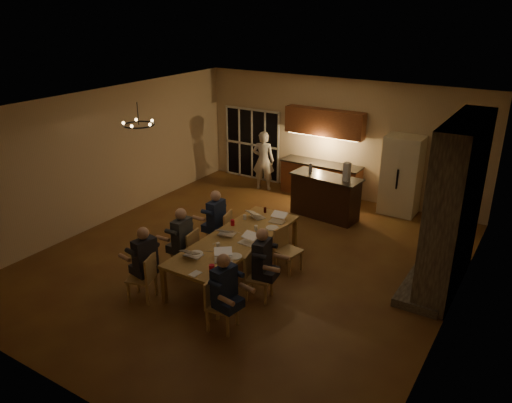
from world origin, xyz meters
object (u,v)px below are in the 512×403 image
(refrigerator, at_px, (401,175))
(laptop_b, at_px, (223,255))
(plate_near, at_px, (235,256))
(plate_far, at_px, (272,228))
(laptop_e, at_px, (258,212))
(can_silver, at_px, (218,252))
(standing_person, at_px, (263,161))
(bar_island, at_px, (325,197))
(chair_left_near, at_px, (141,277))
(laptop_d, at_px, (247,238))
(laptop_c, at_px, (227,229))
(person_right_near, at_px, (224,293))
(person_left_mid, at_px, (182,241))
(laptop_a, at_px, (193,250))
(bar_bottle, at_px, (310,168))
(laptop_f, at_px, (277,217))
(person_left_near, at_px, (146,262))
(redcup_near, at_px, (212,268))
(mug_front, at_px, (218,245))
(plate_left, at_px, (196,254))
(chair_right_near, at_px, (222,305))
(chair_right_mid, at_px, (259,277))
(mug_back, at_px, (245,217))
(dining_table, at_px, (236,256))
(bar_blender, at_px, (347,172))
(person_right_mid, at_px, (262,264))
(mug_mid, at_px, (256,228))
(can_cola, at_px, (265,210))
(chair_right_far, at_px, (289,250))
(redcup_mid, at_px, (233,223))
(chandelier, at_px, (139,125))

(refrigerator, distance_m, laptop_b, 5.75)
(plate_near, relative_size, plate_far, 1.02)
(laptop_e, xyz_separation_m, can_silver, (0.29, -1.83, -0.05))
(standing_person, distance_m, laptop_b, 5.72)
(bar_island, bearing_deg, standing_person, 164.58)
(chair_left_near, distance_m, laptop_d, 2.07)
(laptop_c, bearing_deg, refrigerator, -125.11)
(chair_left_near, relative_size, person_right_near, 0.64)
(bar_island, bearing_deg, laptop_c, -93.64)
(person_left_mid, relative_size, laptop_a, 4.31)
(bar_bottle, bearing_deg, laptop_a, -91.61)
(laptop_f, bearing_deg, laptop_e, 177.95)
(bar_bottle, bearing_deg, standing_person, 155.03)
(person_left_near, height_order, can_silver, person_left_near)
(redcup_near, bearing_deg, bar_bottle, 95.92)
(mug_front, bearing_deg, plate_left, -115.08)
(laptop_a, distance_m, laptop_e, 2.09)
(person_left_mid, bearing_deg, bar_island, 161.24)
(chair_right_near, xyz_separation_m, bar_bottle, (-0.97, 5.12, 0.76))
(chair_right_mid, bearing_deg, chair_right_near, 165.06)
(mug_front, xyz_separation_m, mug_back, (-0.30, 1.36, 0.00))
(dining_table, bearing_deg, laptop_f, 75.51)
(can_silver, height_order, plate_near, can_silver)
(plate_near, bearing_deg, bar_blender, 83.43)
(bar_island, distance_m, person_left_mid, 4.19)
(bar_island, xyz_separation_m, redcup_near, (0.05, -4.73, 0.27))
(person_right_near, bearing_deg, plate_left, 66.94)
(person_right_mid, height_order, plate_left, person_right_mid)
(plate_near, bearing_deg, chair_right_mid, 9.46)
(person_left_mid, bearing_deg, plate_near, 84.26)
(chair_right_mid, relative_size, redcup_near, 7.42)
(person_left_near, height_order, mug_mid, person_left_near)
(plate_far, bearing_deg, bar_bottle, 100.33)
(plate_left, bearing_deg, mug_back, 93.31)
(chair_right_mid, relative_size, person_right_mid, 0.64)
(laptop_b, relative_size, laptop_e, 1.00)
(can_cola, bearing_deg, person_left_near, -103.55)
(chair_left_near, bearing_deg, laptop_a, 119.22)
(chair_left_near, xyz_separation_m, can_cola, (0.72, 3.08, 0.37))
(chair_right_far, relative_size, laptop_b, 2.78)
(mug_mid, height_order, redcup_mid, redcup_mid)
(person_left_near, xyz_separation_m, laptop_a, (0.63, 0.57, 0.17))
(person_right_mid, relative_size, chandelier, 2.20)
(plate_near, bearing_deg, redcup_near, -93.77)
(redcup_near, bearing_deg, plate_near, 86.23)
(refrigerator, bearing_deg, person_left_near, -113.16)
(can_silver, distance_m, plate_near, 0.32)
(bar_island, distance_m, bar_blender, 0.95)
(laptop_c, bearing_deg, laptop_f, -128.47)
(laptop_e, height_order, plate_left, laptop_e)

